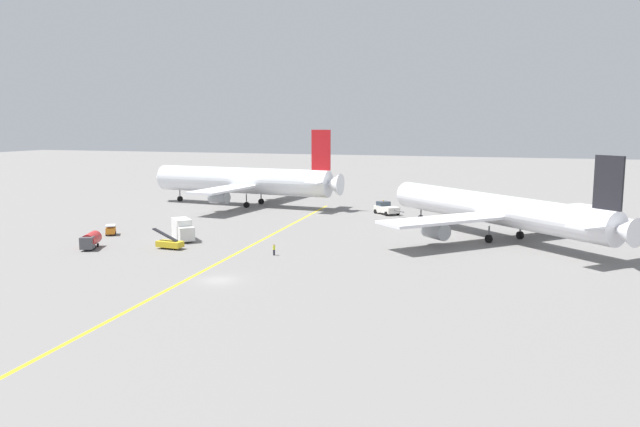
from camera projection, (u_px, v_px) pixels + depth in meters
name	position (u px, v px, depth m)	size (l,w,h in m)	color
ground_plane	(219.00, 280.00, 75.68)	(600.00, 600.00, 0.00)	slate
taxiway_stripe	(223.00, 260.00, 86.51)	(0.50, 120.00, 0.01)	yellow
airliner_at_gate_left	(243.00, 181.00, 144.22)	(49.49, 41.57, 17.56)	white
airliner_being_pushed	(493.00, 210.00, 102.73)	(42.31, 40.84, 14.67)	silver
pushback_tug	(386.00, 208.00, 130.70)	(7.53, 7.17, 2.88)	white
gse_catering_truck_tall	(183.00, 230.00, 101.11)	(5.83, 5.82, 3.50)	silver
gse_baggage_cart_near_cluster	(111.00, 230.00, 106.26)	(2.80, 3.15, 1.71)	orange
gse_belt_loader_portside	(170.00, 243.00, 94.48)	(4.98, 2.03, 3.02)	gold
gse_fuel_bowser_stubby	(90.00, 240.00, 94.45)	(3.50, 5.25, 2.40)	red
ground_crew_marshaller_foreground	(274.00, 249.00, 89.82)	(0.36, 0.49, 1.64)	black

